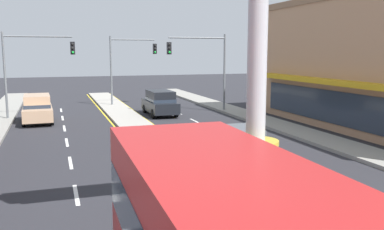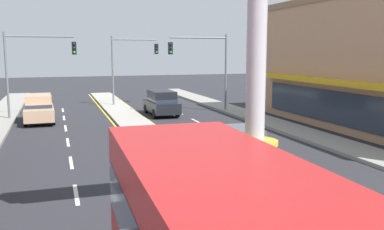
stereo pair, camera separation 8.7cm
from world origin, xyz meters
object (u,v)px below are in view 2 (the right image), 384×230
Objects in this scene: district_sign at (256,76)px; sedan_far_right_lane at (239,144)px; traffic_light_right_side at (205,59)px; suv_near_left_lane at (39,108)px; traffic_light_median_far at (129,59)px; traffic_light_left_side at (33,60)px; suv_near_right_lane at (161,102)px.

district_sign is 8.21m from sedan_far_right_lane.
traffic_light_right_side is 1.33× the size of suv_near_left_lane.
traffic_light_right_side is at bearing 2.71° from suv_near_left_lane.
suv_near_left_lane is at bearing 122.64° from sedan_far_right_lane.
district_sign is 1.29× the size of traffic_light_median_far.
traffic_light_left_side is 3.57m from suv_near_left_lane.
suv_near_right_lane and suv_near_left_lane have the same top height.
traffic_light_left_side and traffic_light_right_side have the same top height.
traffic_light_right_side is 12.86m from suv_near_left_lane.
traffic_light_median_far is (-4.85, 6.56, -0.05)m from traffic_light_right_side.
traffic_light_left_side is 1.00× the size of traffic_light_right_side.
traffic_light_median_far is 1.34× the size of suv_near_right_lane.
traffic_light_right_side is 1.41× the size of sedan_far_right_lane.
traffic_light_right_side is at bearing -3.71° from traffic_light_left_side.
sedan_far_right_lane is 0.94× the size of suv_near_left_lane.
traffic_light_right_side is (12.70, -0.82, 0.00)m from traffic_light_left_side.
suv_near_right_lane is (1.27, -6.59, -3.21)m from traffic_light_median_far.
suv_near_left_lane is at bearing -136.63° from traffic_light_median_far.
suv_near_left_lane is (-8.83, 13.79, 0.20)m from sedan_far_right_lane.
traffic_light_median_far reaches higher than sedan_far_right_lane.
traffic_light_right_side is 15.22m from sedan_far_right_lane.
district_sign reaches higher than traffic_light_left_side.
suv_near_right_lane is 0.99× the size of suv_near_left_lane.
traffic_light_median_far is 1.33× the size of suv_near_left_lane.
district_sign is 1.29× the size of traffic_light_left_side.
district_sign reaches higher than sedan_far_right_lane.
traffic_light_median_far is 7.44m from suv_near_right_lane.
traffic_light_median_far is at bearing 86.92° from district_sign.
traffic_light_median_far is (7.85, 5.74, -0.05)m from traffic_light_left_side.
district_sign is 21.83m from suv_near_left_lane.
suv_near_left_lane is (-12.42, -0.59, -3.26)m from traffic_light_right_side.
suv_near_right_lane is at bearing 89.99° from sedan_far_right_lane.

